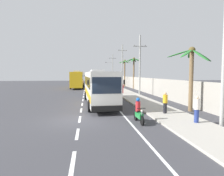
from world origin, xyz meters
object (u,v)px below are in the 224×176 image
at_px(utility_pole_far, 122,65).
at_px(palm_third, 134,67).
at_px(palm_second, 191,67).
at_px(utility_pole_mid, 140,64).
at_px(palm_nearest, 125,68).
at_px(coach_bus_foreground, 99,86).
at_px(utility_pole_distant, 112,68).
at_px(pedestrian_midwalk, 123,88).
at_px(pedestrian_near_kerb, 165,102).
at_px(pedestrian_far_walk, 197,109).
at_px(motorcycle_beside_bus, 109,90).
at_px(motorcycle_trailing, 139,113).
at_px(coach_bus_far_lane, 77,79).

relative_size(utility_pole_far, palm_third, 1.51).
bearing_deg(palm_second, utility_pole_mid, 94.65).
distance_m(palm_nearest, palm_third, 7.08).
relative_size(coach_bus_foreground, utility_pole_distant, 1.30).
height_order(utility_pole_far, utility_pole_distant, utility_pole_far).
distance_m(pedestrian_midwalk, palm_nearest, 18.15).
relative_size(pedestrian_near_kerb, utility_pole_far, 0.16).
distance_m(pedestrian_far_walk, palm_second, 5.43).
bearing_deg(pedestrian_near_kerb, pedestrian_far_walk, -163.05).
bearing_deg(palm_third, motorcycle_beside_bus, -120.74).
relative_size(utility_pole_far, utility_pole_distant, 1.06).
bearing_deg(palm_third, pedestrian_near_kerb, -98.37).
height_order(coach_bus_foreground, motorcycle_trailing, coach_bus_foreground).
relative_size(coach_bus_foreground, palm_nearest, 1.85).
relative_size(utility_pole_mid, utility_pole_far, 0.88).
bearing_deg(coach_bus_foreground, motorcycle_trailing, -75.55).
bearing_deg(utility_pole_mid, motorcycle_beside_bus, 162.30).
distance_m(motorcycle_beside_bus, palm_second, 15.44).
height_order(pedestrian_midwalk, utility_pole_mid, utility_pole_mid).
height_order(coach_bus_foreground, coach_bus_far_lane, coach_bus_far_lane).
xyz_separation_m(coach_bus_far_lane, pedestrian_midwalk, (7.80, -14.51, -1.07)).
relative_size(motorcycle_trailing, utility_pole_mid, 0.22).
bearing_deg(coach_bus_far_lane, utility_pole_distant, 59.66).
bearing_deg(coach_bus_far_lane, palm_third, -19.11).
distance_m(utility_pole_far, palm_nearest, 2.71).
xyz_separation_m(utility_pole_mid, palm_third, (2.15, 12.61, 0.02)).
distance_m(motorcycle_trailing, utility_pole_far, 33.81).
xyz_separation_m(motorcycle_trailing, pedestrian_near_kerb, (2.68, 2.05, 0.34)).
distance_m(utility_pole_far, palm_second, 29.91).
bearing_deg(palm_third, coach_bus_foreground, -113.39).
distance_m(motorcycle_beside_bus, palm_nearest, 19.63).
height_order(coach_bus_foreground, utility_pole_distant, utility_pole_distant).
xyz_separation_m(coach_bus_far_lane, pedestrian_near_kerb, (8.23, -30.66, -1.02)).
bearing_deg(pedestrian_far_walk, utility_pole_far, 65.83).
bearing_deg(motorcycle_beside_bus, palm_third, 59.26).
bearing_deg(palm_nearest, utility_pole_far, -113.23).
bearing_deg(utility_pole_far, palm_third, -70.50).
relative_size(palm_nearest, palm_third, 1.01).
bearing_deg(utility_pole_distant, motorcycle_beside_bus, -98.35).
height_order(motorcycle_beside_bus, palm_nearest, palm_nearest).
bearing_deg(pedestrian_midwalk, utility_pole_distant, -64.08).
bearing_deg(palm_third, motorcycle_trailing, -102.99).
distance_m(pedestrian_far_walk, utility_pole_far, 34.41).
distance_m(coach_bus_foreground, palm_third, 22.15).
xyz_separation_m(pedestrian_midwalk, palm_nearest, (3.73, 17.37, 3.74)).
distance_m(pedestrian_midwalk, utility_pole_distant, 32.51).
bearing_deg(motorcycle_trailing, utility_pole_mid, 74.46).
bearing_deg(pedestrian_near_kerb, coach_bus_far_lane, 16.92).
distance_m(motorcycle_trailing, palm_nearest, 36.29).
bearing_deg(palm_second, utility_pole_far, 90.98).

